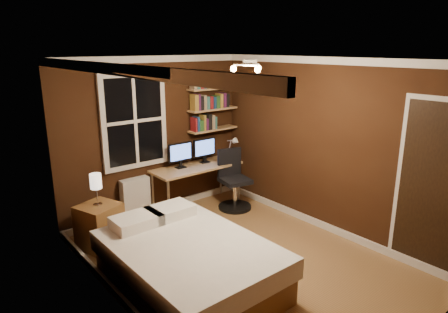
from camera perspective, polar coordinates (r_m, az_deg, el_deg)
floor at (r=5.27m, az=2.47°, el=-14.61°), size 4.20×4.20×0.00m
wall_back at (r=6.43m, az=-9.90°, el=2.79°), size 3.20×0.04×2.50m
wall_left at (r=3.94m, az=-15.12°, el=-5.74°), size 0.04×4.20×2.50m
wall_right at (r=5.91m, az=14.32°, el=1.42°), size 0.04×4.20×2.50m
ceiling at (r=4.56m, az=2.84°, el=13.72°), size 3.20×4.20×0.02m
window at (r=6.18m, az=-12.70°, el=4.97°), size 1.06×0.06×1.46m
door at (r=5.24m, az=27.74°, el=-4.32°), size 0.03×0.82×2.05m
ceiling_fixture at (r=4.49m, az=3.70°, el=12.40°), size 0.44×0.44×0.18m
bookshelf_lower at (r=6.91m, az=-1.58°, el=3.91°), size 0.92×0.22×0.03m
books_row_lower at (r=6.89m, az=-1.58°, el=4.97°), size 0.48×0.16×0.23m
bookshelf_middle at (r=6.85m, az=-1.60°, el=6.78°), size 0.92×0.22×0.03m
books_row_middle at (r=6.83m, az=-1.61°, el=7.85°), size 0.66×0.16×0.23m
bookshelf_upper at (r=6.80m, az=-1.62°, el=9.69°), size 0.92×0.22×0.03m
books_row_upper at (r=6.79m, az=-1.63°, el=10.78°), size 0.42×0.16×0.23m
bed at (r=4.64m, az=-5.10°, el=-14.96°), size 1.48×2.03×0.68m
nightstand at (r=5.70m, az=-17.33°, el=-9.47°), size 0.62×0.62×0.61m
bedside_lamp at (r=5.50m, az=-17.76°, el=-4.53°), size 0.15×0.15×0.43m
radiator at (r=6.40m, az=-12.51°, el=-5.98°), size 0.45×0.16×0.68m
desk at (r=6.63m, az=-3.91°, el=-1.84°), size 1.53×0.57×0.73m
monitor_left at (r=6.48m, az=-6.25°, el=0.16°), size 0.43×0.12×0.42m
monitor_right at (r=6.74m, az=-2.81°, el=0.85°), size 0.43×0.12×0.42m
desk_lamp at (r=6.84m, az=1.15°, el=1.20°), size 0.14×0.32×0.44m
office_chair at (r=6.69m, az=1.38°, el=-4.25°), size 0.55×0.55×1.00m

